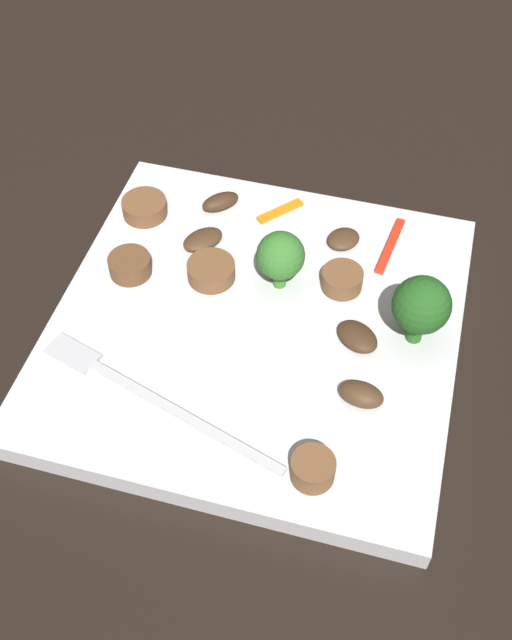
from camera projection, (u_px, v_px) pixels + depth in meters
The scene contains 17 objects.
ground_plane at pixel (256, 335), 0.54m from camera, with size 1.40×1.40×0.00m, color black.
plate at pixel (256, 327), 0.53m from camera, with size 0.27×0.27×0.02m, color white.
fork at pixel (143, 393), 0.48m from camera, with size 0.18×0.06×0.00m.
broccoli_floret_0 at pixel (280, 256), 0.52m from camera, with size 0.03×0.03×0.05m.
broccoli_floret_1 at pixel (421, 306), 0.49m from camera, with size 0.04×0.04×0.05m.
sausage_slice_0 at pixel (313, 469), 0.44m from camera, with size 0.03×0.03×0.02m, color brown.
sausage_slice_1 at pixel (130, 265), 0.55m from camera, with size 0.03×0.03×0.01m, color brown.
sausage_slice_2 at pixel (211, 271), 0.54m from camera, with size 0.03×0.03×0.01m, color brown.
sausage_slice_3 at pixel (145, 207), 0.58m from camera, with size 0.03×0.03×0.01m, color brown.
sausage_slice_4 at pixel (342, 280), 0.54m from camera, with size 0.03×0.03×0.01m, color brown.
mushroom_0 at pixel (356, 341), 0.51m from camera, with size 0.03×0.02×0.01m, color #422B19.
mushroom_1 at pixel (361, 394), 0.48m from camera, with size 0.03×0.02×0.01m, color #4C331E.
mushroom_2 at pixel (203, 239), 0.57m from camera, with size 0.03×0.02×0.01m, color #4C331E.
mushroom_3 at pixel (343, 239), 0.57m from camera, with size 0.03×0.02×0.01m, color #4C331E.
mushroom_4 at pixel (220, 202), 0.59m from camera, with size 0.03×0.02×0.01m, color #422B19.
pepper_strip_0 at pixel (390, 246), 0.57m from camera, with size 0.06×0.01×0.00m, color red.
pepper_strip_1 at pixel (280, 211), 0.59m from camera, with size 0.04×0.01×0.00m, color orange.
Camera 1 is at (-0.09, 0.32, 0.42)m, focal length 43.11 mm.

